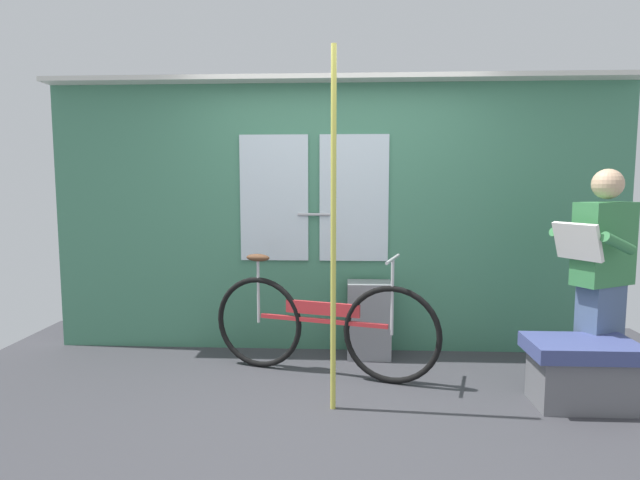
% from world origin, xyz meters
% --- Properties ---
extents(ground_plane, '(6.05, 3.83, 0.04)m').
position_xyz_m(ground_plane, '(0.00, 0.00, -0.02)').
color(ground_plane, '#38383D').
extents(train_door_wall, '(5.05, 0.28, 2.39)m').
position_xyz_m(train_door_wall, '(-0.01, 1.11, 1.25)').
color(train_door_wall, '#427F60').
rests_on(train_door_wall, ground_plane).
extents(bicycle_near_door, '(1.77, 0.64, 0.95)m').
position_xyz_m(bicycle_near_door, '(-0.11, 0.45, 0.39)').
color(bicycle_near_door, black).
rests_on(bicycle_near_door, ground_plane).
extents(passenger_reading_newspaper, '(0.61, 0.55, 1.59)m').
position_xyz_m(passenger_reading_newspaper, '(1.88, 0.22, 0.84)').
color(passenger_reading_newspaper, slate).
rests_on(passenger_reading_newspaper, ground_plane).
extents(trash_bin_by_wall, '(0.37, 0.28, 0.65)m').
position_xyz_m(trash_bin_by_wall, '(0.28, 0.89, 0.33)').
color(trash_bin_by_wall, gray).
rests_on(trash_bin_by_wall, ground_plane).
extents(handrail_pole, '(0.04, 0.04, 2.35)m').
position_xyz_m(handrail_pole, '(-0.00, -0.17, 1.18)').
color(handrail_pole, '#C6C14C').
rests_on(handrail_pole, ground_plane).
extents(bench_seat_corner, '(0.70, 0.44, 0.45)m').
position_xyz_m(bench_seat_corner, '(1.65, -0.05, 0.24)').
color(bench_seat_corner, '#3D477F').
rests_on(bench_seat_corner, ground_plane).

